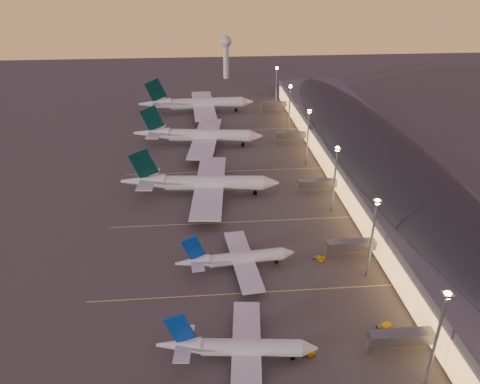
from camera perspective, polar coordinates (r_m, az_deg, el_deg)
name	(u,v)px	position (r m, az deg, el deg)	size (l,w,h in m)	color
ground	(247,282)	(139.49, 0.82, -10.92)	(700.00, 700.00, 0.00)	#484643
airliner_narrow_south	(237,348)	(115.15, -0.33, -18.44)	(37.90, 34.03, 13.53)	silver
airliner_narrow_north	(236,259)	(143.13, -0.47, -8.14)	(36.78, 33.01, 13.13)	silver
airliner_wide_near	(201,183)	(185.85, -4.83, 1.09)	(62.73, 57.37, 20.06)	silver
airliner_wide_mid	(198,135)	(236.98, -5.11, 6.88)	(64.93, 59.61, 20.77)	silver
airliner_wide_far	(197,104)	(290.14, -5.28, 10.66)	(69.23, 62.98, 22.18)	silver
terminal_building	(372,155)	(210.94, 15.78, 4.41)	(56.35, 255.00, 17.46)	#4E4E53
light_masts	(319,144)	(193.48, 9.61, 5.84)	(2.20, 217.20, 25.90)	gray
radar_tower	(226,50)	(375.95, -1.73, 16.95)	(9.00, 9.00, 32.50)	silver
lane_markings	(236,215)	(172.78, -0.52, -2.84)	(90.00, 180.36, 0.00)	#D8C659
baggage_tug_a	(308,353)	(119.22, 8.33, -18.90)	(3.47, 1.59, 1.03)	#C39600
baggage_tug_b	(384,326)	(130.24, 17.18, -15.31)	(3.69, 1.92, 1.05)	#C39600
baggage_tug_c	(319,259)	(150.33, 9.65, -8.00)	(4.09, 2.63, 1.14)	#C39600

